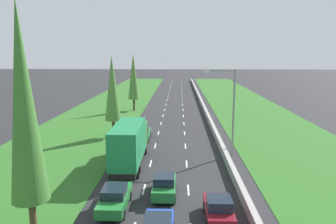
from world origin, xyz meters
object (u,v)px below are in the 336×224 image
object	(u,v)px
street_light_mast	(230,106)
poplar_tree_third	(133,77)
maroon_hatchback_right_lane	(219,209)
poplar_tree_second	(112,89)
green_sedan_left_lane	(115,198)
green_hatchback_centre_lane	(164,186)
green_box_truck_left_lane	(130,143)
green_sedan_left_lane_fourth	(142,133)
poplar_tree_nearest	(24,104)

from	to	relation	value
street_light_mast	poplar_tree_third	bearing A→B (deg)	117.84
maroon_hatchback_right_lane	poplar_tree_second	world-z (taller)	poplar_tree_second
green_sedan_left_lane	green_hatchback_centre_lane	distance (m)	3.92
green_hatchback_centre_lane	poplar_tree_third	world-z (taller)	poplar_tree_third
green_box_truck_left_lane	green_hatchback_centre_lane	world-z (taller)	green_box_truck_left_lane
green_sedan_left_lane	green_box_truck_left_lane	size ratio (longest dim) A/B	0.48
green_sedan_left_lane_fourth	green_sedan_left_lane	bearing A→B (deg)	-89.55
maroon_hatchback_right_lane	poplar_tree_second	distance (m)	23.91
green_hatchback_centre_lane	poplar_tree_third	xyz separation A→B (m)	(-7.30, 35.95, 5.49)
green_box_truck_left_lane	poplar_tree_nearest	bearing A→B (deg)	-108.26
maroon_hatchback_right_lane	green_hatchback_centre_lane	bearing A→B (deg)	135.29
poplar_tree_nearest	poplar_tree_second	size ratio (longest dim) A/B	1.31
green_box_truck_left_lane	poplar_tree_third	xyz separation A→B (m)	(-3.74, 29.42, 4.15)
green_box_truck_left_lane	green_sedan_left_lane_fourth	world-z (taller)	green_box_truck_left_lane
street_light_mast	green_hatchback_centre_lane	bearing A→B (deg)	-122.15
green_hatchback_centre_lane	poplar_tree_third	distance (m)	37.09
green_sedan_left_lane_fourth	poplar_tree_second	distance (m)	6.71
maroon_hatchback_right_lane	poplar_tree_second	size ratio (longest dim) A/B	0.38
poplar_tree_nearest	street_light_mast	distance (m)	20.93
green_sedan_left_lane_fourth	poplar_tree_third	xyz separation A→B (m)	(-3.86, 20.03, 5.52)
poplar_tree_nearest	poplar_tree_second	bearing A→B (deg)	89.42
green_sedan_left_lane_fourth	street_light_mast	size ratio (longest dim) A/B	0.50
green_sedan_left_lane	poplar_tree_second	xyz separation A→B (m)	(-3.97, 19.14, 5.40)
green_sedan_left_lane_fourth	street_light_mast	bearing A→B (deg)	-30.68
green_sedan_left_lane_fourth	poplar_tree_nearest	size ratio (longest dim) A/B	0.33
green_sedan_left_lane	green_box_truck_left_lane	distance (m)	8.75
green_hatchback_centre_lane	poplar_tree_second	distance (m)	19.27
green_sedan_left_lane	poplar_tree_second	distance (m)	20.28
poplar_tree_nearest	poplar_tree_third	bearing A→B (deg)	89.74
poplar_tree_nearest	street_light_mast	bearing A→B (deg)	48.20
maroon_hatchback_right_lane	poplar_tree_nearest	xyz separation A→B (m)	(-11.11, -1.80, 6.98)
green_hatchback_centre_lane	green_sedan_left_lane	bearing A→B (deg)	-147.28
maroon_hatchback_right_lane	poplar_tree_nearest	size ratio (longest dim) A/B	0.29
green_sedan_left_lane	poplar_tree_nearest	bearing A→B (deg)	-142.14
poplar_tree_nearest	maroon_hatchback_right_lane	bearing A→B (deg)	9.18
green_sedan_left_lane	street_light_mast	distance (m)	16.19
poplar_tree_third	street_light_mast	bearing A→B (deg)	-62.16
green_box_truck_left_lane	green_hatchback_centre_lane	distance (m)	7.55
maroon_hatchback_right_lane	poplar_tree_nearest	distance (m)	13.25
green_box_truck_left_lane	poplar_tree_nearest	xyz separation A→B (m)	(-3.93, -11.90, 5.64)
green_sedan_left_lane	street_light_mast	size ratio (longest dim) A/B	0.50
poplar_tree_second	green_sedan_left_lane_fourth	bearing A→B (deg)	-16.14
poplar_tree_second	poplar_tree_nearest	bearing A→B (deg)	-90.58
poplar_tree_second	poplar_tree_third	bearing A→B (deg)	90.11
green_sedan_left_lane	green_box_truck_left_lane	xyz separation A→B (m)	(-0.27, 8.64, 1.37)
green_hatchback_centre_lane	poplar_tree_nearest	size ratio (longest dim) A/B	0.29
green_sedan_left_lane	green_sedan_left_lane_fourth	distance (m)	18.03
street_light_mast	green_sedan_left_lane	bearing A→B (deg)	-128.29
poplar_tree_nearest	green_sedan_left_lane	bearing A→B (deg)	37.86
green_hatchback_centre_lane	maroon_hatchback_right_lane	bearing A→B (deg)	-44.71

